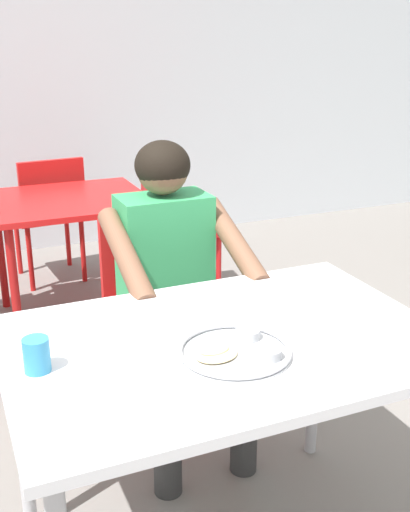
% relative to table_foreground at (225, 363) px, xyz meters
% --- Properties ---
extents(back_wall, '(12.00, 0.12, 3.40)m').
position_rel_table_foreground_xyz_m(back_wall, '(0.05, 3.31, 1.02)').
color(back_wall, silver).
rests_on(back_wall, ground).
extents(table_foreground, '(1.19, 0.81, 0.76)m').
position_rel_table_foreground_xyz_m(table_foreground, '(0.00, 0.00, 0.00)').
color(table_foreground, silver).
rests_on(table_foreground, ground).
extents(thali_tray, '(0.30, 0.30, 0.03)m').
position_rel_table_foreground_xyz_m(thali_tray, '(-0.01, -0.09, 0.09)').
color(thali_tray, '#B7BABF').
rests_on(thali_tray, table_foreground).
extents(drinking_cup, '(0.07, 0.07, 0.09)m').
position_rel_table_foreground_xyz_m(drinking_cup, '(-0.50, 0.02, 0.12)').
color(drinking_cup, '#338CBF').
rests_on(drinking_cup, table_foreground).
extents(chair_foreground, '(0.41, 0.40, 0.84)m').
position_rel_table_foreground_xyz_m(chair_foreground, '(0.09, 0.87, -0.19)').
color(chair_foreground, red).
rests_on(chair_foreground, ground).
extents(diner_foreground, '(0.49, 0.55, 1.18)m').
position_rel_table_foreground_xyz_m(diner_foreground, '(0.09, 0.65, 0.02)').
color(diner_foreground, '#313131').
rests_on(diner_foreground, ground).
extents(table_background_red, '(0.83, 0.76, 0.71)m').
position_rel_table_foreground_xyz_m(table_background_red, '(-0.04, 1.92, -0.07)').
color(table_background_red, red).
rests_on(table_background_red, ground).
extents(chair_red_right, '(0.45, 0.43, 0.84)m').
position_rel_table_foreground_xyz_m(chair_red_right, '(0.57, 1.98, -0.19)').
color(chair_red_right, red).
rests_on(chair_red_right, ground).
extents(chair_red_far, '(0.46, 0.46, 0.82)m').
position_rel_table_foreground_xyz_m(chair_red_far, '(-0.05, 2.54, -0.19)').
color(chair_red_far, red).
rests_on(chair_red_far, ground).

